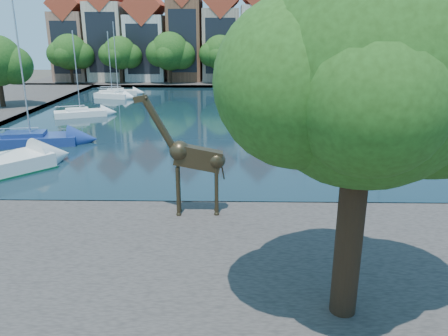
{
  "coord_description": "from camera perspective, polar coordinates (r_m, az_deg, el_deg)",
  "views": [
    {
      "loc": [
        4.03,
        -20.73,
        8.92
      ],
      "look_at": [
        3.62,
        -0.42,
        2.42
      ],
      "focal_mm": 35.0,
      "sensor_mm": 36.0,
      "label": 1
    }
  ],
  "objects": [
    {
      "name": "ground",
      "position": [
        22.92,
        -9.11,
        -5.39
      ],
      "size": [
        160.0,
        160.0,
        0.0
      ],
      "primitive_type": "plane",
      "color": "#38332B",
      "rests_on": "ground"
    },
    {
      "name": "water_basin",
      "position": [
        45.78,
        -3.95,
        6.52
      ],
      "size": [
        38.0,
        50.0,
        0.08
      ],
      "primitive_type": "cube",
      "color": "black",
      "rests_on": "ground"
    },
    {
      "name": "near_quay",
      "position": [
        16.73,
        -13.38,
        -14.0
      ],
      "size": [
        50.0,
        14.0,
        0.5
      ],
      "primitive_type": "cube",
      "color": "#453F3B",
      "rests_on": "ground"
    },
    {
      "name": "far_quay",
      "position": [
        77.32,
        -1.88,
        11.3
      ],
      "size": [
        60.0,
        16.0,
        0.5
      ],
      "primitive_type": "cube",
      "color": "#453F3B",
      "rests_on": "ground"
    },
    {
      "name": "right_quay",
      "position": [
        50.15,
        25.99,
        6.0
      ],
      "size": [
        14.0,
        52.0,
        0.5
      ],
      "primitive_type": "cube",
      "color": "#453F3B",
      "rests_on": "ground"
    },
    {
      "name": "plane_tree",
      "position": [
        12.32,
        18.41,
        11.05
      ],
      "size": [
        8.32,
        6.4,
        10.62
      ],
      "color": "#332114",
      "rests_on": "near_quay"
    },
    {
      "name": "townhouse_west_end",
      "position": [
        81.35,
        -19.0,
        15.73
      ],
      "size": [
        5.44,
        9.18,
        14.93
      ],
      "color": "#956851",
      "rests_on": "far_quay"
    },
    {
      "name": "townhouse_west_mid",
      "position": [
        79.55,
        -14.82,
        16.7
      ],
      "size": [
        5.94,
        9.18,
        16.79
      ],
      "color": "#C4B396",
      "rests_on": "far_quay"
    },
    {
      "name": "townhouse_west_inner",
      "position": [
        78.1,
        -9.98,
        16.34
      ],
      "size": [
        6.43,
        9.18,
        15.15
      ],
      "color": "beige",
      "rests_on": "far_quay"
    },
    {
      "name": "townhouse_center",
      "position": [
        77.14,
        -5.06,
        17.27
      ],
      "size": [
        5.44,
        9.18,
        16.93
      ],
      "color": "brown",
      "rests_on": "far_quay"
    },
    {
      "name": "townhouse_east_inner",
      "position": [
        76.75,
        -0.39,
        16.86
      ],
      "size": [
        5.94,
        9.18,
        15.79
      ],
      "color": "tan",
      "rests_on": "far_quay"
    },
    {
      "name": "townhouse_east_mid",
      "position": [
        76.85,
        4.69,
        17.08
      ],
      "size": [
        6.43,
        9.18,
        16.65
      ],
      "color": "beige",
      "rests_on": "far_quay"
    },
    {
      "name": "townhouse_east_end",
      "position": [
        77.52,
        9.67,
        16.17
      ],
      "size": [
        5.44,
        9.18,
        14.43
      ],
      "color": "brown",
      "rests_on": "far_quay"
    },
    {
      "name": "far_tree_far_west",
      "position": [
        75.89,
        -19.43,
        13.96
      ],
      "size": [
        7.28,
        5.6,
        7.68
      ],
      "color": "#332114",
      "rests_on": "far_quay"
    },
    {
      "name": "far_tree_west",
      "position": [
        73.55,
        -13.39,
        14.29
      ],
      "size": [
        6.76,
        5.2,
        7.36
      ],
      "color": "#332114",
      "rests_on": "far_quay"
    },
    {
      "name": "far_tree_mid_west",
      "position": [
        72.0,
        -7.01,
        14.73
      ],
      "size": [
        7.8,
        6.0,
        8.0
      ],
      "color": "#332114",
      "rests_on": "far_quay"
    },
    {
      "name": "far_tree_mid_east",
      "position": [
        71.35,
        -0.42,
        14.7
      ],
      "size": [
        7.02,
        5.4,
        7.52
      ],
      "color": "#332114",
      "rests_on": "far_quay"
    },
    {
      "name": "far_tree_east",
      "position": [
        71.58,
        6.22,
        14.7
      ],
      "size": [
        7.54,
        5.8,
        7.84
      ],
      "color": "#332114",
      "rests_on": "far_quay"
    },
    {
      "name": "far_tree_far_east",
      "position": [
        72.7,
        12.7,
        14.3
      ],
      "size": [
        6.76,
        5.2,
        7.36
      ],
      "color": "#332114",
      "rests_on": "far_quay"
    },
    {
      "name": "giraffe_statue",
      "position": [
        20.11,
        -4.3,
        1.42
      ],
      "size": [
        3.97,
        0.77,
        5.66
      ],
      "color": "#322919",
      "rests_on": "near_quay"
    },
    {
      "name": "sailboat_left_b",
      "position": [
        37.99,
        -23.9,
        3.64
      ],
      "size": [
        7.42,
        3.73,
        11.63
      ],
      "color": "navy",
      "rests_on": "water_basin"
    },
    {
      "name": "sailboat_left_c",
      "position": [
        48.66,
        -18.25,
        6.98
      ],
      "size": [
        5.52,
        3.68,
        8.66
      ],
      "color": "white",
      "rests_on": "water_basin"
    },
    {
      "name": "sailboat_left_d",
      "position": [
        60.62,
        -14.39,
        9.33
      ],
      "size": [
        4.96,
        2.85,
        8.51
      ],
      "color": "white",
      "rests_on": "water_basin"
    },
    {
      "name": "sailboat_left_e",
      "position": [
        63.53,
        -13.68,
        9.72
      ],
      "size": [
        5.36,
        2.85,
        9.75
      ],
      "color": "silver",
      "rests_on": "water_basin"
    },
    {
      "name": "sailboat_right_a",
      "position": [
        31.94,
        20.09,
        1.48
      ],
      "size": [
        6.5,
        4.24,
        9.99
      ],
      "color": "silver",
      "rests_on": "water_basin"
    },
    {
      "name": "sailboat_right_b",
      "position": [
        36.15,
        15.78,
        3.76
      ],
      "size": [
        7.36,
        2.75,
        10.03
      ],
      "color": "navy",
      "rests_on": "water_basin"
    },
    {
      "name": "sailboat_right_c",
      "position": [
        47.9,
        10.97,
        7.42
      ],
      "size": [
        5.69,
        3.96,
        8.36
      ],
      "color": "white",
      "rests_on": "water_basin"
    },
    {
      "name": "sailboat_right_d",
      "position": [
        60.94,
        11.67,
        9.56
      ],
      "size": [
        4.8,
        2.51,
        8.42
      ],
      "color": "silver",
      "rests_on": "water_basin"
    }
  ]
}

